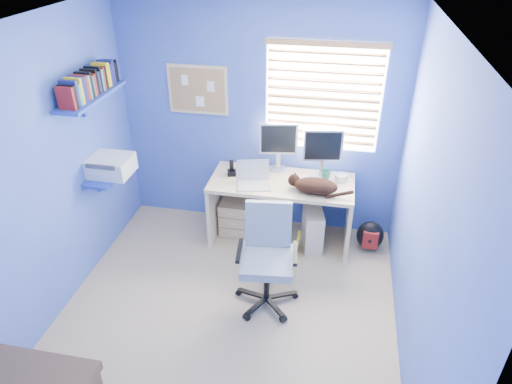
% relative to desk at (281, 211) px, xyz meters
% --- Properties ---
extents(floor, '(3.00, 3.20, 0.00)m').
position_rel_desk_xyz_m(floor, '(-0.31, -1.26, -0.37)').
color(floor, tan).
rests_on(floor, ground).
extents(ceiling, '(3.00, 3.20, 0.00)m').
position_rel_desk_xyz_m(ceiling, '(-0.31, -1.26, 2.13)').
color(ceiling, white).
rests_on(ceiling, wall_back).
extents(wall_back, '(3.00, 0.01, 2.50)m').
position_rel_desk_xyz_m(wall_back, '(-0.31, 0.34, 0.88)').
color(wall_back, '#3E55B9').
rests_on(wall_back, ground).
extents(wall_front, '(3.00, 0.01, 2.50)m').
position_rel_desk_xyz_m(wall_front, '(-0.31, -2.86, 0.88)').
color(wall_front, '#3E55B9').
rests_on(wall_front, ground).
extents(wall_left, '(0.01, 3.20, 2.50)m').
position_rel_desk_xyz_m(wall_left, '(-1.81, -1.26, 0.88)').
color(wall_left, '#3E55B9').
rests_on(wall_left, ground).
extents(wall_right, '(0.01, 3.20, 2.50)m').
position_rel_desk_xyz_m(wall_right, '(1.19, -1.26, 0.88)').
color(wall_right, '#3E55B9').
rests_on(wall_right, ground).
extents(desk, '(1.49, 0.65, 0.74)m').
position_rel_desk_xyz_m(desk, '(0.00, 0.00, 0.00)').
color(desk, tan).
rests_on(desk, floor).
extents(laptop, '(0.39, 0.34, 0.22)m').
position_rel_desk_xyz_m(laptop, '(-0.27, -0.15, 0.48)').
color(laptop, silver).
rests_on(laptop, desk).
extents(monitor_left, '(0.41, 0.19, 0.54)m').
position_rel_desk_xyz_m(monitor_left, '(-0.08, 0.25, 0.64)').
color(monitor_left, silver).
rests_on(monitor_left, desk).
extents(monitor_right, '(0.41, 0.19, 0.54)m').
position_rel_desk_xyz_m(monitor_right, '(0.39, 0.17, 0.64)').
color(monitor_right, silver).
rests_on(monitor_right, desk).
extents(phone, '(0.11, 0.13, 0.17)m').
position_rel_desk_xyz_m(phone, '(-0.55, 0.04, 0.45)').
color(phone, black).
rests_on(phone, desk).
extents(mug, '(0.10, 0.09, 0.10)m').
position_rel_desk_xyz_m(mug, '(0.44, 0.13, 0.42)').
color(mug, '#2E8B66').
rests_on(mug, desk).
extents(cd_spindle, '(0.13, 0.13, 0.07)m').
position_rel_desk_xyz_m(cd_spindle, '(0.60, 0.14, 0.41)').
color(cd_spindle, silver).
rests_on(cd_spindle, desk).
extents(cat, '(0.48, 0.32, 0.16)m').
position_rel_desk_xyz_m(cat, '(0.36, -0.16, 0.45)').
color(cat, black).
rests_on(cat, desk).
extents(tower_pc, '(0.27, 0.47, 0.45)m').
position_rel_desk_xyz_m(tower_pc, '(0.35, -0.02, -0.14)').
color(tower_pc, beige).
rests_on(tower_pc, floor).
extents(drawer_boxes, '(0.35, 0.28, 0.41)m').
position_rel_desk_xyz_m(drawer_boxes, '(-0.50, 0.03, -0.17)').
color(drawer_boxes, tan).
rests_on(drawer_boxes, floor).
extents(yellow_book, '(0.03, 0.17, 0.24)m').
position_rel_desk_xyz_m(yellow_book, '(0.21, -0.22, -0.25)').
color(yellow_book, yellow).
rests_on(yellow_book, floor).
extents(backpack, '(0.30, 0.23, 0.34)m').
position_rel_desk_xyz_m(backpack, '(0.97, 0.01, -0.20)').
color(backpack, black).
rests_on(backpack, floor).
extents(office_chair, '(0.62, 0.62, 0.96)m').
position_rel_desk_xyz_m(office_chair, '(0.01, -0.95, -0.01)').
color(office_chair, black).
rests_on(office_chair, floor).
extents(window_blinds, '(1.15, 0.05, 1.10)m').
position_rel_desk_xyz_m(window_blinds, '(0.34, 0.31, 1.18)').
color(window_blinds, white).
rests_on(window_blinds, ground).
extents(corkboard, '(0.64, 0.02, 0.52)m').
position_rel_desk_xyz_m(corkboard, '(-0.96, 0.33, 1.18)').
color(corkboard, tan).
rests_on(corkboard, ground).
extents(wall_shelves, '(0.42, 0.90, 1.05)m').
position_rel_desk_xyz_m(wall_shelves, '(-1.66, -0.51, 1.06)').
color(wall_shelves, '#243FAF').
rests_on(wall_shelves, ground).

